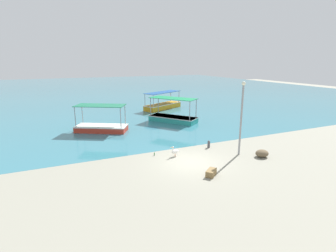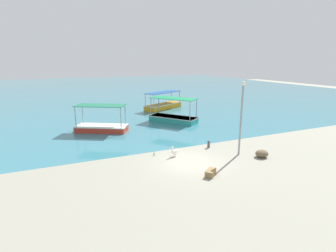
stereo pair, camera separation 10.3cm
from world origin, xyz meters
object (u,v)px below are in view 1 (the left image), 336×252
object	(u,v)px
fishing_boat_outer	(101,126)
glass_bottle	(154,154)
mooring_bollard	(209,144)
cargo_crate	(211,173)
pelican	(175,151)
lamp_post	(241,114)
fishing_boat_near_left	(163,105)
net_pile	(262,153)
fishing_boat_far_right	(173,117)

from	to	relation	value
fishing_boat_outer	glass_bottle	xyz separation A→B (m)	(2.33, -8.42, -0.39)
mooring_bollard	cargo_crate	bearing A→B (deg)	-120.95
pelican	lamp_post	size ratio (longest dim) A/B	0.15
fishing_boat_outer	mooring_bollard	bearing A→B (deg)	-50.59
mooring_bollard	cargo_crate	world-z (taller)	mooring_bollard
fishing_boat_near_left	net_pile	xyz separation A→B (m)	(-0.83, -20.58, -0.26)
cargo_crate	pelican	bearing A→B (deg)	99.07
fishing_boat_outer	net_pile	world-z (taller)	fishing_boat_outer
mooring_bollard	glass_bottle	size ratio (longest dim) A/B	2.20
pelican	cargo_crate	bearing A→B (deg)	-80.93
fishing_boat_outer	lamp_post	distance (m)	13.75
pelican	glass_bottle	world-z (taller)	pelican
pelican	cargo_crate	world-z (taller)	pelican
cargo_crate	fishing_boat_far_right	bearing A→B (deg)	74.28
glass_bottle	mooring_bollard	bearing A→B (deg)	-1.04
fishing_boat_far_right	lamp_post	xyz separation A→B (m)	(0.00, -11.62, 2.55)
mooring_bollard	cargo_crate	distance (m)	5.29
pelican	mooring_bollard	xyz separation A→B (m)	(3.34, 0.67, -0.06)
fishing_boat_far_right	mooring_bollard	world-z (taller)	fishing_boat_far_right
fishing_boat_near_left	glass_bottle	size ratio (longest dim) A/B	23.57
mooring_bollard	net_pile	distance (m)	4.12
fishing_boat_far_right	cargo_crate	xyz separation A→B (m)	(-3.91, -13.89, -0.32)
pelican	mooring_bollard	distance (m)	3.40
fishing_boat_outer	fishing_boat_near_left	xyz separation A→B (m)	(10.22, 8.74, 0.03)
fishing_boat_near_left	pelican	size ratio (longest dim) A/B	7.91
fishing_boat_near_left	lamp_post	world-z (taller)	lamp_post
fishing_boat_outer	glass_bottle	bearing A→B (deg)	-74.50
lamp_post	fishing_boat_far_right	bearing A→B (deg)	90.02
fishing_boat_far_right	net_pile	distance (m)	12.76
fishing_boat_near_left	fishing_boat_far_right	bearing A→B (deg)	-104.58
cargo_crate	glass_bottle	distance (m)	5.01
cargo_crate	glass_bottle	bearing A→B (deg)	112.68
fishing_boat_near_left	pelican	bearing A→B (deg)	-110.16
fishing_boat_far_right	pelican	size ratio (longest dim) A/B	6.91
lamp_post	fishing_boat_near_left	bearing A→B (deg)	84.01
fishing_boat_near_left	cargo_crate	xyz separation A→B (m)	(-5.96, -21.77, -0.34)
fishing_boat_outer	fishing_boat_near_left	distance (m)	13.45
fishing_boat_far_right	pelican	world-z (taller)	fishing_boat_far_right
fishing_boat_near_left	net_pile	bearing A→B (deg)	-92.32
mooring_bollard	net_pile	world-z (taller)	mooring_bollard
pelican	mooring_bollard	size ratio (longest dim) A/B	1.36
lamp_post	net_pile	distance (m)	3.23
fishing_boat_outer	fishing_boat_far_right	size ratio (longest dim) A/B	0.95
cargo_crate	fishing_boat_near_left	bearing A→B (deg)	74.69
mooring_bollard	net_pile	xyz separation A→B (m)	(2.41, -3.34, -0.05)
fishing_boat_far_right	glass_bottle	world-z (taller)	fishing_boat_far_right
fishing_boat_outer	fishing_boat_near_left	size ratio (longest dim) A/B	0.83
lamp_post	mooring_bollard	distance (m)	3.74
pelican	net_pile	size ratio (longest dim) A/B	0.82
pelican	mooring_bollard	world-z (taller)	pelican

